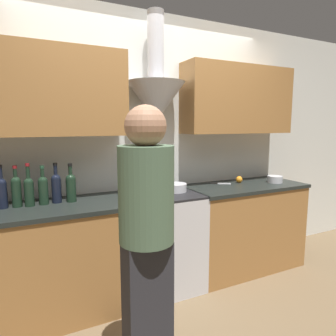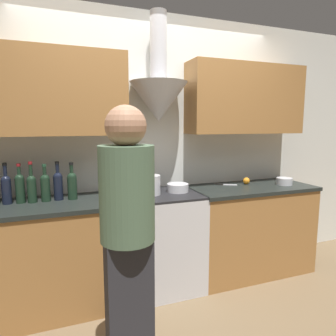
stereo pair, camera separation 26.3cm
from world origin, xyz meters
The scene contains 17 objects.
ground_plane centered at (0.00, 0.00, 0.00)m, with size 12.00×12.00×0.00m, color brown.
wall_back centered at (-0.04, 0.58, 1.48)m, with size 8.40×0.54×2.60m.
counter_left centered at (-1.05, 0.32, 0.46)m, with size 1.48×0.62×0.91m.
counter_right centered at (0.95, 0.32, 0.46)m, with size 1.28×0.62×0.91m.
stove_range centered at (0.00, 0.32, 0.46)m, with size 0.63×0.60×0.91m.
wine_bottle_4 centered at (-1.30, 0.40, 1.04)m, with size 0.07×0.07×0.33m.
wine_bottle_5 centered at (-1.20, 0.40, 1.05)m, with size 0.07×0.07×0.32m.
wine_bottle_6 centered at (-1.12, 0.38, 1.04)m, with size 0.07×0.07×0.34m.
wine_bottle_7 centered at (-1.01, 0.39, 1.04)m, with size 0.08×0.08×0.31m.
wine_bottle_8 centered at (-0.91, 0.40, 1.05)m, with size 0.08×0.08×0.33m.
wine_bottle_9 centered at (-0.80, 0.39, 1.04)m, with size 0.08×0.08×0.32m.
stock_pot centered at (-0.14, 0.33, 1.00)m, with size 0.21×0.21×0.18m.
mixing_bowl centered at (0.14, 0.34, 0.95)m, with size 0.20×0.20×0.08m.
orange_fruit centered at (0.97, 0.42, 0.95)m, with size 0.07×0.07×0.07m.
saucepan centered at (1.32, 0.26, 0.95)m, with size 0.16×0.16×0.07m.
chefs_knife centered at (0.74, 0.45, 0.92)m, with size 0.21×0.14×0.01m.
person_foreground_left centered at (-0.57, -0.67, 0.93)m, with size 0.30×0.30×1.64m.
Camera 1 is at (-1.15, -2.12, 1.54)m, focal length 32.00 mm.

